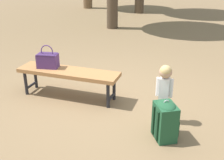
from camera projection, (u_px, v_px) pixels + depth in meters
ground_plane at (105, 101)px, 4.40m from camera, size 40.00×40.00×0.00m
park_bench at (68, 74)px, 4.39m from camera, size 1.64×0.63×0.45m
handbag at (48, 60)px, 4.44m from camera, size 0.36×0.27×0.37m
child_standing at (165, 85)px, 3.64m from camera, size 0.22×0.17×0.81m
backpack_large at (165, 119)px, 3.40m from camera, size 0.37×0.38×0.52m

